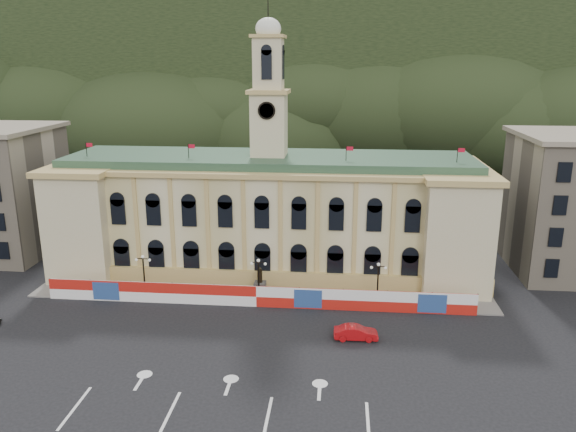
{
  "coord_description": "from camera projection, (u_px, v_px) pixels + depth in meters",
  "views": [
    {
      "loc": [
        9.3,
        -44.47,
        27.64
      ],
      "look_at": [
        3.41,
        18.0,
        10.19
      ],
      "focal_mm": 35.0,
      "sensor_mm": 36.0,
      "label": 1
    }
  ],
  "objects": [
    {
      "name": "ground",
      "position": [
        232.0,
        376.0,
        50.9
      ],
      "size": [
        260.0,
        260.0,
        0.0
      ],
      "primitive_type": "plane",
      "color": "black",
      "rests_on": "ground"
    },
    {
      "name": "lane_markings",
      "position": [
        221.0,
        409.0,
        46.1
      ],
      "size": [
        26.0,
        10.0,
        0.02
      ],
      "primitive_type": null,
      "color": "white",
      "rests_on": "ground"
    },
    {
      "name": "hill_ridge",
      "position": [
        310.0,
        89.0,
        162.69
      ],
      "size": [
        230.0,
        80.0,
        64.0
      ],
      "color": "black",
      "rests_on": "ground"
    },
    {
      "name": "city_hall",
      "position": [
        270.0,
        213.0,
        75.3
      ],
      "size": [
        56.2,
        17.6,
        37.1
      ],
      "color": "beige",
      "rests_on": "ground"
    },
    {
      "name": "hoarding_fence",
      "position": [
        257.0,
        296.0,
        65.01
      ],
      "size": [
        50.0,
        0.44,
        2.5
      ],
      "color": "red",
      "rests_on": "ground"
    },
    {
      "name": "pavement",
      "position": [
        260.0,
        296.0,
        67.91
      ],
      "size": [
        56.0,
        5.5,
        0.16
      ],
      "primitive_type": "cube",
      "color": "slate",
      "rests_on": "ground"
    },
    {
      "name": "statue",
      "position": [
        260.0,
        287.0,
        67.85
      ],
      "size": [
        1.4,
        1.4,
        3.72
      ],
      "color": "#595651",
      "rests_on": "ground"
    },
    {
      "name": "lamp_left",
      "position": [
        144.0,
        271.0,
        67.65
      ],
      "size": [
        1.96,
        0.44,
        5.15
      ],
      "color": "black",
      "rests_on": "ground"
    },
    {
      "name": "lamp_center",
      "position": [
        259.0,
        275.0,
        66.38
      ],
      "size": [
        1.96,
        0.44,
        5.15
      ],
      "color": "black",
      "rests_on": "ground"
    },
    {
      "name": "lamp_right",
      "position": [
        378.0,
        280.0,
        65.12
      ],
      "size": [
        1.96,
        0.44,
        5.15
      ],
      "color": "black",
      "rests_on": "ground"
    },
    {
      "name": "red_sedan",
      "position": [
        356.0,
        333.0,
        57.41
      ],
      "size": [
        1.98,
        4.65,
        1.48
      ],
      "primitive_type": "imported",
      "rotation": [
        0.0,
        0.0,
        1.62
      ],
      "color": "#B40C10",
      "rests_on": "ground"
    }
  ]
}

